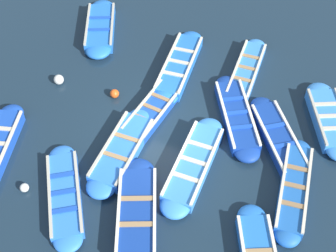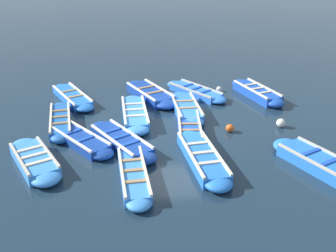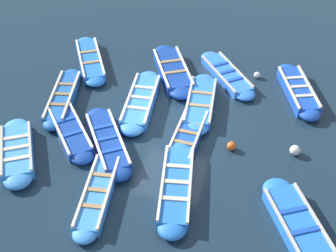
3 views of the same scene
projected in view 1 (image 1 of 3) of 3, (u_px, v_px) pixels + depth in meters
name	position (u px, v px, depth m)	size (l,w,h in m)	color
ground_plane	(165.00, 131.00, 14.77)	(120.00, 120.00, 0.00)	#162838
boat_stern_in	(246.00, 71.00, 16.35)	(3.68, 1.15, 0.36)	#3884E0
boat_inner_gap	(137.00, 215.00, 12.60)	(3.77, 2.59, 0.46)	navy
boat_bow_out	(122.00, 151.00, 14.05)	(3.67, 1.21, 0.41)	blue
boat_drifting	(153.00, 111.00, 15.11)	(3.36, 0.94, 0.37)	#1947B7
boat_outer_right	(193.00, 165.00, 13.70)	(3.88, 1.20, 0.43)	#3884E0
boat_far_corner	(294.00, 189.00, 13.15)	(3.72, 1.37, 0.41)	#1E59AD
boat_end_of_row	(100.00, 28.00, 17.84)	(3.55, 2.52, 0.45)	blue
boat_mid_row	(179.00, 66.00, 16.48)	(4.02, 1.48, 0.42)	blue
boat_outer_left	(330.00, 120.00, 14.83)	(3.34, 2.42, 0.43)	#3884E0
boat_broadside	(237.00, 116.00, 14.94)	(3.51, 2.74, 0.41)	navy
boat_alongside	(65.00, 195.00, 13.07)	(3.28, 2.85, 0.35)	blue
boat_tucked	(279.00, 138.00, 14.37)	(3.23, 2.90, 0.38)	navy
buoy_orange_near	(24.00, 188.00, 13.25)	(0.26, 0.26, 0.26)	silver
buoy_yellow_far	(115.00, 94.00, 15.63)	(0.30, 0.30, 0.30)	#E05119
buoy_white_drifting	(59.00, 80.00, 16.04)	(0.34, 0.34, 0.34)	silver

